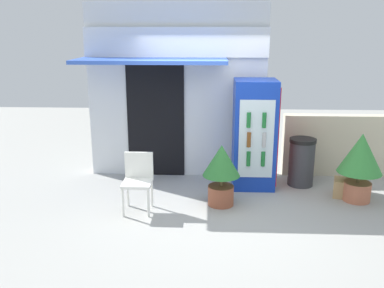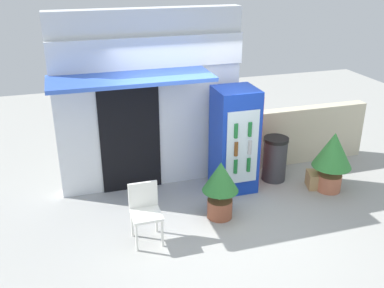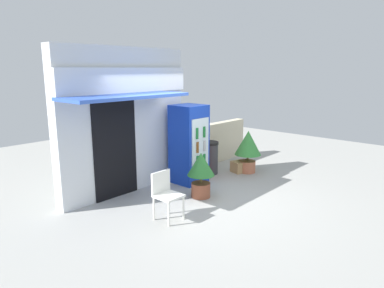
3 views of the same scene
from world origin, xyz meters
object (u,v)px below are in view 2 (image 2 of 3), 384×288
at_px(potted_plant_near_shop, 220,184).
at_px(drink_cooler, 235,140).
at_px(trash_bin, 275,159).
at_px(potted_plant_curbside, 333,155).
at_px(plastic_chair, 145,208).
at_px(cardboard_box, 317,180).

bearing_deg(potted_plant_near_shop, drink_cooler, 56.08).
bearing_deg(trash_bin, potted_plant_near_shop, -146.88).
bearing_deg(potted_plant_near_shop, potted_plant_curbside, 6.77).
distance_m(plastic_chair, potted_plant_near_shop, 1.24).
bearing_deg(plastic_chair, potted_plant_curbside, 8.16).
xyz_separation_m(drink_cooler, trash_bin, (0.82, 0.06, -0.49)).
relative_size(plastic_chair, cardboard_box, 2.43).
xyz_separation_m(potted_plant_near_shop, potted_plant_curbside, (2.12, 0.25, 0.10)).
relative_size(potted_plant_curbside, cardboard_box, 3.07).
relative_size(drink_cooler, plastic_chair, 2.12).
relative_size(drink_cooler, potted_plant_curbside, 1.68).
xyz_separation_m(drink_cooler, plastic_chair, (-1.78, -1.06, -0.40)).
bearing_deg(drink_cooler, cardboard_box, -16.88).
xyz_separation_m(trash_bin, cardboard_box, (0.60, -0.49, -0.27)).
bearing_deg(cardboard_box, plastic_chair, -168.81).
bearing_deg(potted_plant_near_shop, cardboard_box, 11.57).
xyz_separation_m(drink_cooler, cardboard_box, (1.42, -0.43, -0.76)).
xyz_separation_m(plastic_chair, cardboard_box, (3.20, 0.63, -0.36)).
distance_m(potted_plant_near_shop, potted_plant_curbside, 2.13).
bearing_deg(trash_bin, potted_plant_curbside, -41.42).
height_order(drink_cooler, cardboard_box, drink_cooler).
xyz_separation_m(potted_plant_near_shop, cardboard_box, (1.98, 0.41, -0.43)).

